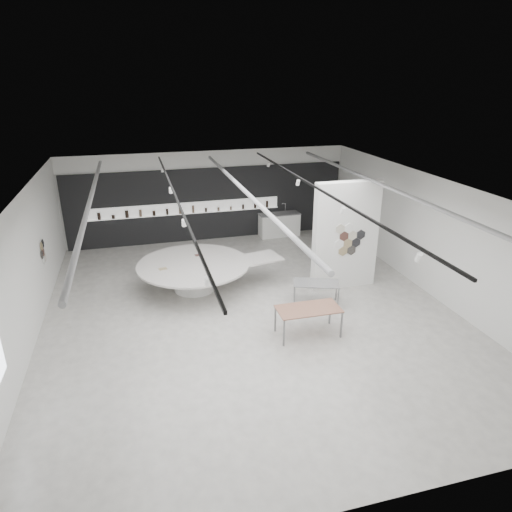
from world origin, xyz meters
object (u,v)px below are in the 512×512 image
object	(u,v)px
display_island	(196,272)
sample_table_wood	(308,310)
kitchen_counter	(279,225)
partition_column	(346,236)
sample_table_stone	(316,284)

from	to	relation	value
display_island	sample_table_wood	xyz separation A→B (m)	(2.54, -3.68, 0.14)
kitchen_counter	partition_column	bearing A→B (deg)	-86.56
partition_column	kitchen_counter	distance (m)	5.70
partition_column	sample_table_wood	distance (m)	3.65
partition_column	kitchen_counter	world-z (taller)	partition_column
partition_column	sample_table_wood	size ratio (longest dim) A/B	2.08
display_island	sample_table_stone	bearing A→B (deg)	-42.56
partition_column	sample_table_stone	distance (m)	2.05
sample_table_stone	sample_table_wood	bearing A→B (deg)	-118.71
kitchen_counter	sample_table_stone	bearing A→B (deg)	-99.37
partition_column	display_island	bearing A→B (deg)	167.98
sample_table_wood	sample_table_stone	world-z (taller)	sample_table_wood
display_island	kitchen_counter	xyz separation A→B (m)	(4.34, 4.50, -0.10)
sample_table_wood	display_island	bearing A→B (deg)	124.58
sample_table_wood	kitchen_counter	xyz separation A→B (m)	(1.80, 8.18, -0.24)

